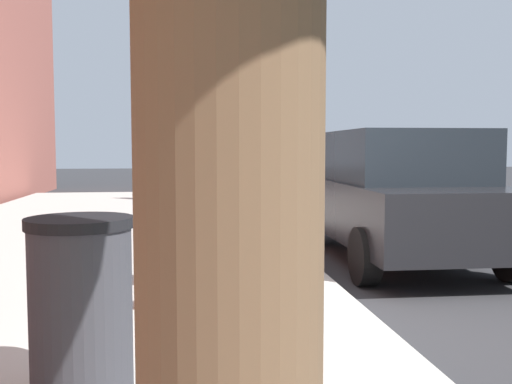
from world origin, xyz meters
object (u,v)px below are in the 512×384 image
parking_meter (269,184)px  parked_sedan_near (397,195)px  trash_bin (81,307)px  pedestrian_at_meter (195,188)px  traffic_signal (215,106)px  pedestrian_bystander (159,198)px

parking_meter → parked_sedan_near: parked_sedan_near is taller
trash_bin → parking_meter: bearing=-28.6°
pedestrian_at_meter → traffic_signal: bearing=66.8°
parking_meter → parked_sedan_near: (1.56, -2.02, -0.27)m
pedestrian_at_meter → traffic_signal: 8.84m
parking_meter → traffic_signal: bearing=0.2°
pedestrian_at_meter → parked_sedan_near: size_ratio=0.39×
parked_sedan_near → traffic_signal: size_ratio=1.23×
parking_meter → trash_bin: bearing=151.4°
parked_sedan_near → trash_bin: 5.54m
pedestrian_bystander → parking_meter: bearing=-15.9°
pedestrian_at_meter → trash_bin: pedestrian_at_meter is taller
parking_meter → trash_bin: parking_meter is taller
pedestrian_at_meter → parked_sedan_near: bearing=16.6°
parking_meter → trash_bin: size_ratio=1.40×
pedestrian_bystander → trash_bin: pedestrian_bystander is taller
trash_bin → parked_sedan_near: bearing=-39.3°
parking_meter → traffic_signal: size_ratio=0.39×
traffic_signal → pedestrian_at_meter: bearing=175.1°
traffic_signal → pedestrian_bystander: bearing=173.5°
traffic_signal → trash_bin: (-11.02, 1.45, -1.92)m
pedestrian_bystander → traffic_signal: bearing=24.1°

